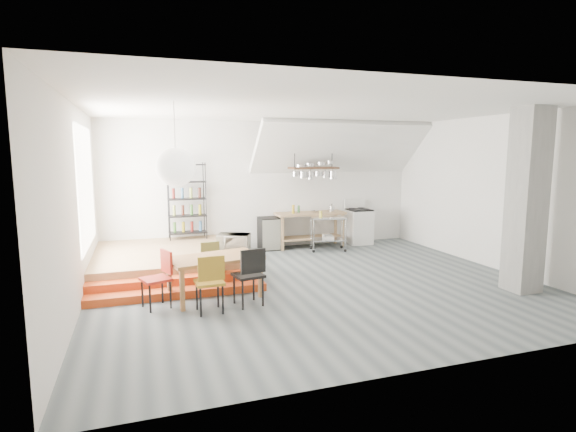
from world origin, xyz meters
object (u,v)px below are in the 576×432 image
object	(u,v)px
stove	(359,226)
dining_table	(215,261)
rolling_cart	(328,229)
mini_fridge	(269,233)

from	to	relation	value
stove	dining_table	distance (m)	5.55
stove	rolling_cart	size ratio (longest dim) A/B	1.25
dining_table	rolling_cart	world-z (taller)	rolling_cart
stove	dining_table	xyz separation A→B (m)	(-4.42, -3.36, 0.15)
stove	mini_fridge	size ratio (longest dim) A/B	1.43
rolling_cart	mini_fridge	xyz separation A→B (m)	(-1.37, 0.59, -0.14)
rolling_cart	dining_table	bearing A→B (deg)	-126.62
rolling_cart	mini_fridge	distance (m)	1.50
stove	mini_fridge	bearing A→B (deg)	178.99
stove	dining_table	size ratio (longest dim) A/B	0.72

